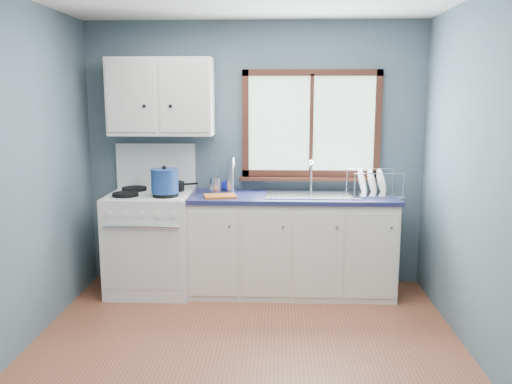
{
  "coord_description": "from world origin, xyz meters",
  "views": [
    {
      "loc": [
        0.23,
        -3.36,
        1.81
      ],
      "look_at": [
        0.05,
        0.9,
        1.05
      ],
      "focal_mm": 38.0,
      "sensor_mm": 36.0,
      "label": 1
    }
  ],
  "objects_px": {
    "gas_range": "(151,239)",
    "thermos": "(230,175)",
    "sink": "(312,202)",
    "base_cabinets": "(292,249)",
    "utensil_crock": "(215,185)",
    "stockpot": "(165,181)",
    "skillet": "(171,185)",
    "dish_rack": "(373,188)"
  },
  "relations": [
    {
      "from": "gas_range",
      "to": "thermos",
      "type": "height_order",
      "value": "gas_range"
    },
    {
      "from": "sink",
      "to": "thermos",
      "type": "height_order",
      "value": "thermos"
    },
    {
      "from": "base_cabinets",
      "to": "utensil_crock",
      "type": "distance_m",
      "value": 0.93
    },
    {
      "from": "base_cabinets",
      "to": "stockpot",
      "type": "xyz_separation_m",
      "value": [
        -1.13,
        -0.17,
        0.66
      ]
    },
    {
      "from": "sink",
      "to": "base_cabinets",
      "type": "bearing_deg",
      "value": 179.87
    },
    {
      "from": "thermos",
      "to": "utensil_crock",
      "type": "bearing_deg",
      "value": -175.5
    },
    {
      "from": "base_cabinets",
      "to": "stockpot",
      "type": "distance_m",
      "value": 1.32
    },
    {
      "from": "utensil_crock",
      "to": "sink",
      "type": "bearing_deg",
      "value": -6.25
    },
    {
      "from": "utensil_crock",
      "to": "skillet",
      "type": "bearing_deg",
      "value": 178.37
    },
    {
      "from": "gas_range",
      "to": "base_cabinets",
      "type": "height_order",
      "value": "gas_range"
    },
    {
      "from": "stockpot",
      "to": "thermos",
      "type": "distance_m",
      "value": 0.62
    },
    {
      "from": "sink",
      "to": "thermos",
      "type": "distance_m",
      "value": 0.79
    },
    {
      "from": "base_cabinets",
      "to": "dish_rack",
      "type": "bearing_deg",
      "value": 2.66
    },
    {
      "from": "sink",
      "to": "skillet",
      "type": "height_order",
      "value": "sink"
    },
    {
      "from": "sink",
      "to": "stockpot",
      "type": "relative_size",
      "value": 2.59
    },
    {
      "from": "gas_range",
      "to": "dish_rack",
      "type": "height_order",
      "value": "gas_range"
    },
    {
      "from": "sink",
      "to": "stockpot",
      "type": "height_order",
      "value": "sink"
    },
    {
      "from": "base_cabinets",
      "to": "gas_range",
      "type": "bearing_deg",
      "value": -179.18
    },
    {
      "from": "sink",
      "to": "utensil_crock",
      "type": "xyz_separation_m",
      "value": [
        -0.89,
        0.1,
        0.13
      ]
    },
    {
      "from": "gas_range",
      "to": "dish_rack",
      "type": "bearing_deg",
      "value": 1.48
    },
    {
      "from": "base_cabinets",
      "to": "skillet",
      "type": "bearing_deg",
      "value": 174.51
    },
    {
      "from": "base_cabinets",
      "to": "sink",
      "type": "distance_m",
      "value": 0.48
    },
    {
      "from": "gas_range",
      "to": "dish_rack",
      "type": "relative_size",
      "value": 2.8
    },
    {
      "from": "gas_range",
      "to": "skillet",
      "type": "xyz_separation_m",
      "value": [
        0.17,
        0.13,
        0.49
      ]
    },
    {
      "from": "dish_rack",
      "to": "gas_range",
      "type": "bearing_deg",
      "value": 176.73
    },
    {
      "from": "gas_range",
      "to": "base_cabinets",
      "type": "distance_m",
      "value": 1.31
    },
    {
      "from": "stockpot",
      "to": "utensil_crock",
      "type": "relative_size",
      "value": 0.92
    },
    {
      "from": "base_cabinets",
      "to": "utensil_crock",
      "type": "bearing_deg",
      "value": 172.23
    },
    {
      "from": "sink",
      "to": "dish_rack",
      "type": "distance_m",
      "value": 0.57
    },
    {
      "from": "skillet",
      "to": "stockpot",
      "type": "distance_m",
      "value": 0.29
    },
    {
      "from": "skillet",
      "to": "thermos",
      "type": "distance_m",
      "value": 0.57
    },
    {
      "from": "base_cabinets",
      "to": "dish_rack",
      "type": "xyz_separation_m",
      "value": [
        0.73,
        0.03,
        0.57
      ]
    },
    {
      "from": "skillet",
      "to": "utensil_crock",
      "type": "xyz_separation_m",
      "value": [
        0.42,
        -0.01,
        0.01
      ]
    },
    {
      "from": "gas_range",
      "to": "dish_rack",
      "type": "xyz_separation_m",
      "value": [
        2.04,
        0.05,
        0.49
      ]
    },
    {
      "from": "thermos",
      "to": "sink",
      "type": "bearing_deg",
      "value": -8.22
    },
    {
      "from": "base_cabinets",
      "to": "sink",
      "type": "xyz_separation_m",
      "value": [
        0.18,
        -0.0,
        0.45
      ]
    },
    {
      "from": "stockpot",
      "to": "thermos",
      "type": "relative_size",
      "value": 0.99
    },
    {
      "from": "skillet",
      "to": "base_cabinets",
      "type": "bearing_deg",
      "value": -26.87
    },
    {
      "from": "skillet",
      "to": "sink",
      "type": "bearing_deg",
      "value": -26.14
    },
    {
      "from": "thermos",
      "to": "dish_rack",
      "type": "xyz_separation_m",
      "value": [
        1.31,
        -0.07,
        -0.1
      ]
    },
    {
      "from": "base_cabinets",
      "to": "sink",
      "type": "height_order",
      "value": "sink"
    },
    {
      "from": "stockpot",
      "to": "utensil_crock",
      "type": "xyz_separation_m",
      "value": [
        0.42,
        0.27,
        -0.08
      ]
    }
  ]
}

